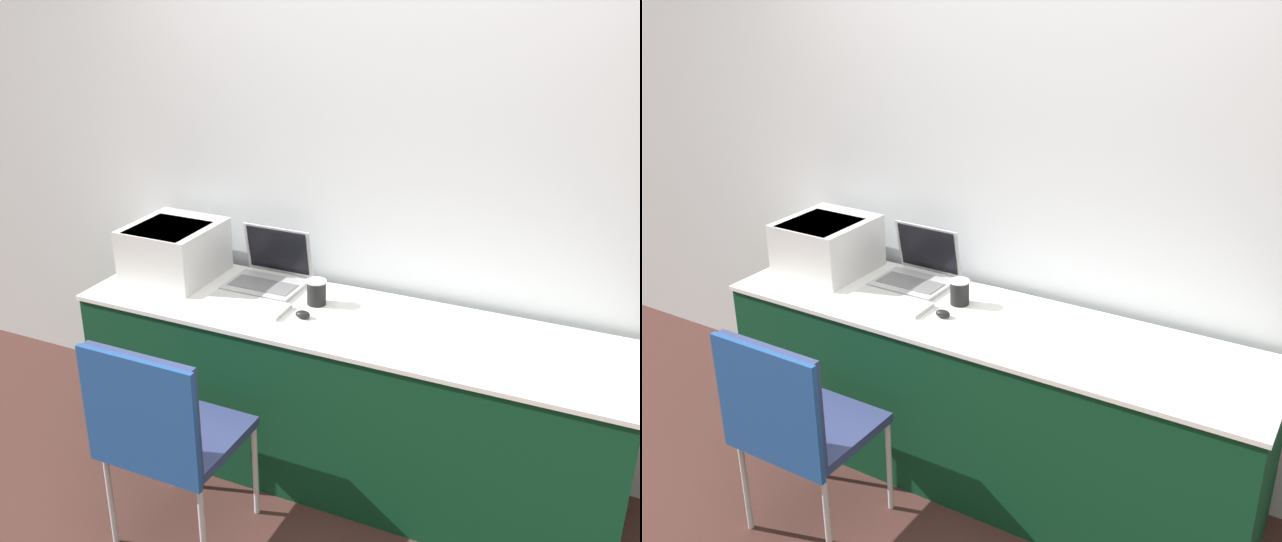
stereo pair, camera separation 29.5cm
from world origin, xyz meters
TOP-DOWN VIEW (x-y plane):
  - ground_plane at (0.00, 0.00)m, footprint 14.00×14.00m
  - wall_back at (0.00, 0.69)m, footprint 8.00×0.05m
  - table at (0.00, 0.31)m, footprint 2.40×0.63m
  - printer at (-0.92, 0.38)m, footprint 0.38×0.41m
  - laptop_left at (-0.47, 0.48)m, footprint 0.34×0.29m
  - external_keyboard at (-0.44, 0.22)m, footprint 0.38×0.15m
  - coffee_cup at (-0.18, 0.38)m, footprint 0.09×0.09m
  - mouse at (-0.17, 0.23)m, footprint 0.07×0.04m
  - chair at (-0.44, -0.44)m, footprint 0.49×0.46m

SIDE VIEW (x-z plane):
  - ground_plane at x=0.00m, z-range 0.00..0.00m
  - table at x=0.00m, z-range 0.00..0.78m
  - chair at x=-0.44m, z-range 0.12..1.04m
  - external_keyboard at x=-0.44m, z-range 0.78..0.80m
  - mouse at x=-0.17m, z-range 0.78..0.82m
  - laptop_left at x=-0.47m, z-range 0.71..0.97m
  - coffee_cup at x=-0.18m, z-range 0.78..0.90m
  - printer at x=-0.92m, z-range 0.79..1.05m
  - wall_back at x=0.00m, z-range 0.00..2.60m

